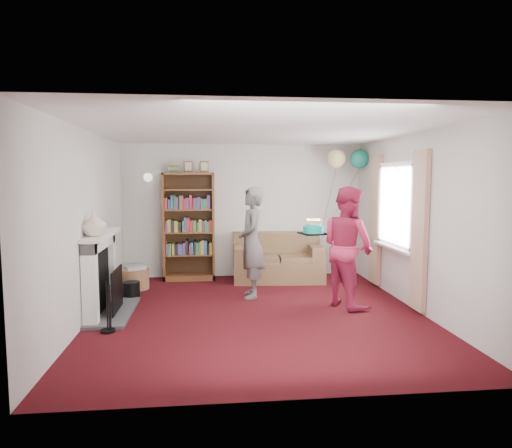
{
  "coord_description": "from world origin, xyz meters",
  "views": [
    {
      "loc": [
        -0.68,
        -6.12,
        1.86
      ],
      "look_at": [
        0.04,
        0.6,
        1.18
      ],
      "focal_mm": 32.0,
      "sensor_mm": 36.0,
      "label": 1
    }
  ],
  "objects": [
    {
      "name": "wall_left",
      "position": [
        -2.26,
        0.0,
        1.25
      ],
      "size": [
        0.02,
        5.0,
        2.5
      ],
      "primitive_type": "cube",
      "color": "silver",
      "rests_on": "ground"
    },
    {
      "name": "fireplace",
      "position": [
        -2.09,
        0.19,
        0.51
      ],
      "size": [
        0.55,
        1.8,
        1.12
      ],
      "color": "#3F3F42",
      "rests_on": "ground"
    },
    {
      "name": "ground",
      "position": [
        0.0,
        0.0,
        0.0
      ],
      "size": [
        5.0,
        5.0,
        0.0
      ],
      "primitive_type": "plane",
      "color": "black",
      "rests_on": "ground"
    },
    {
      "name": "wall_sconce",
      "position": [
        -1.75,
        2.36,
        1.88
      ],
      "size": [
        0.16,
        0.23,
        0.16
      ],
      "color": "gold",
      "rests_on": "ground"
    },
    {
      "name": "ceiling",
      "position": [
        0.0,
        0.0,
        2.5
      ],
      "size": [
        4.5,
        5.0,
        0.01
      ],
      "primitive_type": "cube",
      "color": "white",
      "rests_on": "wall_back"
    },
    {
      "name": "bookcase",
      "position": [
        -1.02,
        2.3,
        0.96
      ],
      "size": [
        0.93,
        0.42,
        2.18
      ],
      "color": "#472B14",
      "rests_on": "ground"
    },
    {
      "name": "birthday_cake",
      "position": [
        0.88,
        0.43,
        1.11
      ],
      "size": [
        0.37,
        0.37,
        0.22
      ],
      "rotation": [
        0.0,
        0.0,
        0.24
      ],
      "color": "black",
      "rests_on": "ground"
    },
    {
      "name": "wicker_basket",
      "position": [
        -1.9,
        1.61,
        0.18
      ],
      "size": [
        0.45,
        0.45,
        0.4
      ],
      "rotation": [
        0.0,
        0.0,
        0.43
      ],
      "color": "#926844",
      "rests_on": "ground"
    },
    {
      "name": "sofa",
      "position": [
        0.6,
        2.07,
        0.32
      ],
      "size": [
        1.61,
        0.85,
        0.85
      ],
      "rotation": [
        0.0,
        0.0,
        -0.07
      ],
      "color": "brown",
      "rests_on": "ground"
    },
    {
      "name": "wall_right",
      "position": [
        2.26,
        0.0,
        1.25
      ],
      "size": [
        0.02,
        5.0,
        2.5
      ],
      "primitive_type": "cube",
      "color": "silver",
      "rests_on": "ground"
    },
    {
      "name": "balloons",
      "position": [
        1.9,
        2.1,
        2.22
      ],
      "size": [
        1.02,
        0.48,
        1.74
      ],
      "color": "#3F3F3F",
      "rests_on": "ground"
    },
    {
      "name": "wall_back",
      "position": [
        0.0,
        2.51,
        1.25
      ],
      "size": [
        4.5,
        0.02,
        2.5
      ],
      "primitive_type": "cube",
      "color": "silver",
      "rests_on": "ground"
    },
    {
      "name": "window_bay",
      "position": [
        2.21,
        0.6,
        1.2
      ],
      "size": [
        0.14,
        2.02,
        2.2
      ],
      "color": "white",
      "rests_on": "ground"
    },
    {
      "name": "person_magenta",
      "position": [
        1.34,
        0.25,
        0.87
      ],
      "size": [
        0.95,
        1.05,
        1.75
      ],
      "primitive_type": "imported",
      "rotation": [
        0.0,
        0.0,
        1.99
      ],
      "color": "#AA2246",
      "rests_on": "ground"
    },
    {
      "name": "person_striped",
      "position": [
        0.0,
        0.89,
        0.87
      ],
      "size": [
        0.43,
        0.64,
        1.73
      ],
      "primitive_type": "imported",
      "rotation": [
        0.0,
        0.0,
        -1.6
      ],
      "color": "black",
      "rests_on": "ground"
    },
    {
      "name": "mantel_vase",
      "position": [
        -2.12,
        -0.15,
        1.28
      ],
      "size": [
        0.4,
        0.4,
        0.32
      ],
      "primitive_type": "imported",
      "rotation": [
        0.0,
        0.0,
        -0.43
      ],
      "color": "beige",
      "rests_on": "fireplace"
    }
  ]
}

